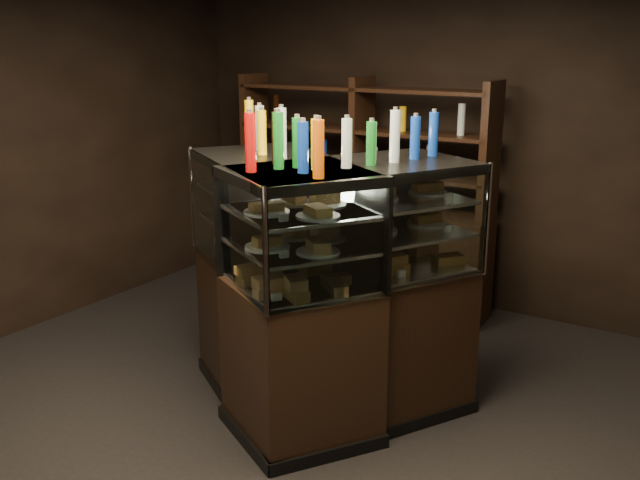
# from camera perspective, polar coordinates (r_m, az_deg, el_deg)

# --- Properties ---
(ground) EXTENTS (5.00, 5.00, 0.00)m
(ground) POSITION_cam_1_polar(r_m,az_deg,el_deg) (4.75, -3.85, -13.25)
(ground) COLOR black
(ground) RESTS_ON ground
(room_shell) EXTENTS (5.02, 5.02, 3.01)m
(room_shell) POSITION_cam_1_polar(r_m,az_deg,el_deg) (4.17, -4.34, 10.76)
(room_shell) COLOR black
(room_shell) RESTS_ON ground
(display_case) EXTENTS (1.94, 1.66, 1.62)m
(display_case) POSITION_cam_1_polar(r_m,az_deg,el_deg) (4.49, -0.34, -7.41)
(display_case) COLOR black
(display_case) RESTS_ON ground
(food_display) EXTENTS (1.46, 1.27, 0.49)m
(food_display) POSITION_cam_1_polar(r_m,az_deg,el_deg) (4.26, -0.37, 1.30)
(food_display) COLOR #BF8844
(food_display) RESTS_ON display_case
(bottles_top) EXTENTS (1.29, 1.12, 0.30)m
(bottles_top) POSITION_cam_1_polar(r_m,az_deg,el_deg) (4.17, -0.36, 8.14)
(bottles_top) COLOR silver
(bottles_top) RESTS_ON display_case
(potted_conifer) EXTENTS (0.36, 0.36, 0.76)m
(potted_conifer) POSITION_cam_1_polar(r_m,az_deg,el_deg) (4.28, 3.01, -10.12)
(potted_conifer) COLOR black
(potted_conifer) RESTS_ON ground
(back_shelving) EXTENTS (2.36, 0.47, 2.00)m
(back_shelving) POSITION_cam_1_polar(r_m,az_deg,el_deg) (6.39, 3.23, 0.37)
(back_shelving) COLOR black
(back_shelving) RESTS_ON ground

